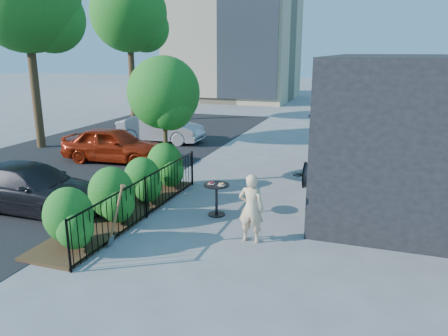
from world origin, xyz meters
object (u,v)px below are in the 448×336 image
at_px(woman, 251,208).
at_px(car_red, 114,145).
at_px(shovel, 115,220).
at_px(car_silver, 161,128).
at_px(street_tree_near, 26,5).
at_px(car_darkgrey, 31,187).
at_px(cafe_table, 216,194).
at_px(patio_tree, 165,97).
at_px(street_tree_far, 129,18).

distance_m(woman, car_red, 8.71).
height_order(shovel, car_silver, shovel).
bearing_deg(car_silver, street_tree_near, 121.01).
distance_m(street_tree_near, car_darkgrey, 9.82).
xyz_separation_m(cafe_table, car_red, (-5.64, 4.04, 0.09)).
bearing_deg(woman, car_darkgrey, -0.62).
height_order(patio_tree, woman, patio_tree).
height_order(street_tree_far, woman, street_tree_far).
distance_m(car_silver, car_darkgrey, 9.21).
distance_m(woman, shovel, 2.94).
relative_size(street_tree_near, car_silver, 2.07).
distance_m(street_tree_far, shovel, 18.72).
bearing_deg(patio_tree, cafe_table, -40.16).
xyz_separation_m(street_tree_near, cafe_table, (10.05, -5.19, -5.34)).
bearing_deg(car_darkgrey, cafe_table, -77.48).
relative_size(street_tree_far, car_darkgrey, 1.94).
bearing_deg(car_red, car_darkgrey, -175.11).
bearing_deg(street_tree_far, car_darkgrey, -70.00).
bearing_deg(car_red, patio_tree, -126.05).
relative_size(shovel, car_darkgrey, 0.35).
bearing_deg(car_darkgrey, street_tree_far, 18.34).
height_order(car_red, car_silver, car_red).
height_order(street_tree_far, car_silver, street_tree_far).
bearing_deg(cafe_table, car_darkgrey, -165.82).
height_order(patio_tree, car_darkgrey, patio_tree).
xyz_separation_m(street_tree_far, car_red, (4.42, -9.15, -5.25)).
relative_size(shovel, car_red, 0.38).
relative_size(woman, car_darkgrey, 0.37).
xyz_separation_m(cafe_table, shovel, (-1.38, -2.54, 0.08)).
xyz_separation_m(patio_tree, street_tree_far, (-7.70, 11.20, 3.15)).
height_order(street_tree_far, shovel, street_tree_far).
xyz_separation_m(street_tree_near, car_silver, (4.42, 2.77, -5.26)).
bearing_deg(woman, street_tree_near, -29.83).
height_order(patio_tree, cafe_table, patio_tree).
relative_size(woman, car_silver, 0.39).
xyz_separation_m(woman, car_darkgrey, (-6.08, 0.05, -0.16)).
bearing_deg(patio_tree, car_red, 147.98).
bearing_deg(woman, car_silver, -53.34).
bearing_deg(woman, street_tree_far, -52.07).
bearing_deg(car_darkgrey, car_red, 7.27).
xyz_separation_m(street_tree_far, car_darkgrey, (5.24, -14.40, -5.30)).
relative_size(street_tree_near, shovel, 5.55).
distance_m(woman, car_silver, 11.52).
relative_size(street_tree_far, shovel, 5.55).
distance_m(street_tree_far, car_silver, 8.63).
bearing_deg(cafe_table, patio_tree, 139.84).
bearing_deg(patio_tree, street_tree_near, 157.43).
relative_size(cafe_table, car_silver, 0.22).
bearing_deg(car_silver, car_red, 178.86).
height_order(street_tree_near, woman, street_tree_near).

